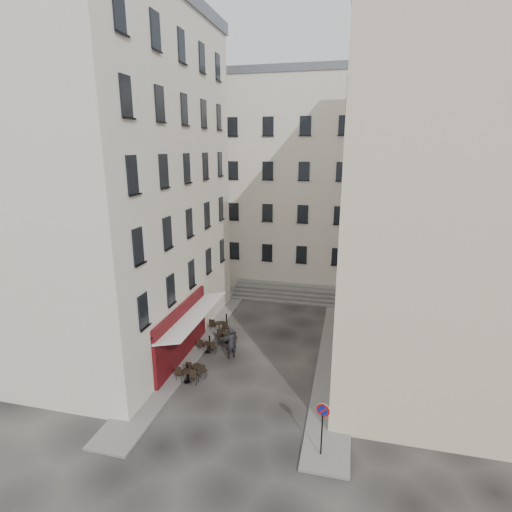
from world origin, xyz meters
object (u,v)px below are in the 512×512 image
(bistro_table_a, at_px, (187,375))
(bistro_table_b, at_px, (197,369))
(no_parking_sign, at_px, (322,420))
(pedestrian, at_px, (231,343))

(bistro_table_a, height_order, bistro_table_b, bistro_table_a)
(bistro_table_b, bearing_deg, no_parking_sign, -31.70)
(bistro_table_a, height_order, pedestrian, pedestrian)
(bistro_table_a, relative_size, bistro_table_b, 1.09)
(no_parking_sign, distance_m, pedestrian, 9.11)
(no_parking_sign, bearing_deg, bistro_table_a, 169.05)
(no_parking_sign, bearing_deg, bistro_table_b, 163.97)
(bistro_table_a, xyz_separation_m, pedestrian, (1.54, 3.08, 0.51))
(bistro_table_a, relative_size, pedestrian, 0.66)
(pedestrian, bearing_deg, no_parking_sign, 90.65)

